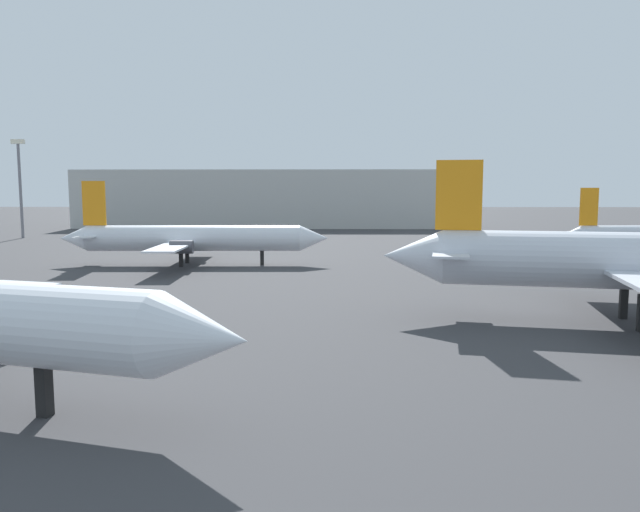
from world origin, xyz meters
TOP-DOWN VIEW (x-y plane):
  - airplane_distant at (-13.09, 61.32)m, footprint 31.26×23.40m
  - light_mast_left at (-53.00, 99.89)m, footprint 2.40×0.50m
  - terminal_building at (-12.92, 135.69)m, footprint 85.21×20.01m

SIDE VIEW (x-z plane):
  - airplane_distant at x=-13.09m, z-range -1.75..8.00m
  - terminal_building at x=-12.92m, z-range 0.00..13.25m
  - light_mast_left at x=-53.00m, z-range 1.24..18.99m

